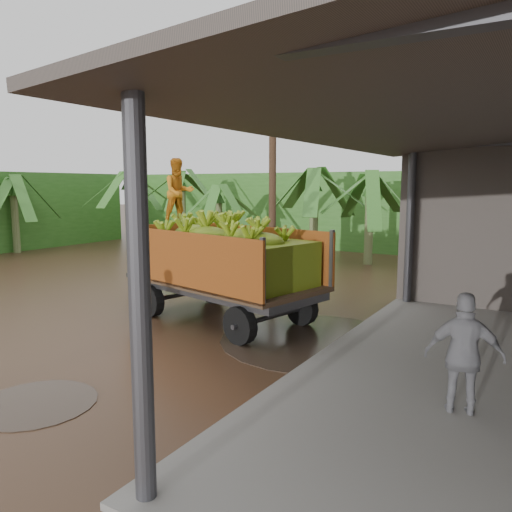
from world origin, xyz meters
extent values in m
plane|color=black|center=(0.00, 0.00, 0.00)|extent=(100.00, 100.00, 0.00)
cube|color=#2D661E|center=(-2.00, 16.00, 1.80)|extent=(22.00, 3.00, 3.60)
cube|color=#47474C|center=(-0.80, 2.71, 0.54)|extent=(1.75, 0.51, 0.12)
imported|color=#C36F17|center=(0.66, 2.39, 2.85)|extent=(0.89, 0.96, 1.58)
imported|color=gray|center=(7.56, -0.24, 0.83)|extent=(1.04, 0.61, 1.67)
cylinder|color=#47301E|center=(0.25, 7.68, 3.98)|extent=(0.24, 0.24, 7.96)
cube|color=#47301E|center=(0.25, 7.68, 7.36)|extent=(1.20, 0.08, 0.08)
camera|label=1|loc=(8.46, -6.90, 3.02)|focal=35.00mm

